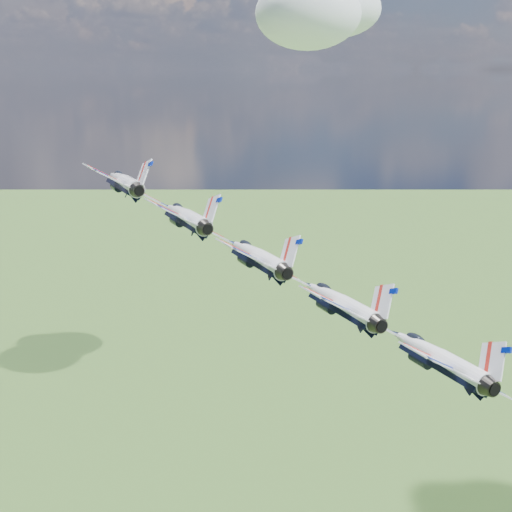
{
  "coord_description": "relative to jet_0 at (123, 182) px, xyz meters",
  "views": [
    {
      "loc": [
        -9.13,
        -89.65,
        163.37
      ],
      "look_at": [
        -0.4,
        -15.03,
        143.67
      ],
      "focal_mm": 50.0,
      "sensor_mm": 36.0,
      "label": 1
    }
  ],
  "objects": [
    {
      "name": "jet_3",
      "position": [
        22.5,
        -23.35,
        -9.09
      ],
      "size": [
        15.78,
        18.54,
        9.43
      ],
      "primitive_type": null,
      "rotation": [
        0.0,
        0.52,
        0.3
      ],
      "color": "white"
    },
    {
      "name": "jet_2",
      "position": [
        15.0,
        -15.56,
        -6.06
      ],
      "size": [
        15.78,
        18.54,
        9.43
      ],
      "primitive_type": null,
      "rotation": [
        0.0,
        0.52,
        0.3
      ],
      "color": "white"
    },
    {
      "name": "cloud_far",
      "position": [
        79.34,
        224.72,
        36.95
      ],
      "size": [
        67.32,
        52.89,
        26.45
      ],
      "primitive_type": "ellipsoid",
      "color": "white"
    },
    {
      "name": "jet_0",
      "position": [
        0.0,
        0.0,
        0.0
      ],
      "size": [
        15.78,
        18.54,
        9.43
      ],
      "primitive_type": null,
      "rotation": [
        0.0,
        0.52,
        0.3
      ],
      "color": "white"
    },
    {
      "name": "jet_4",
      "position": [
        30.0,
        -31.13,
        -12.11
      ],
      "size": [
        15.78,
        18.54,
        9.43
      ],
      "primitive_type": null,
      "rotation": [
        0.0,
        0.52,
        0.3
      ],
      "color": "white"
    },
    {
      "name": "jet_1",
      "position": [
        7.5,
        -7.78,
        -3.03
      ],
      "size": [
        15.78,
        18.54,
        9.43
      ],
      "primitive_type": null,
      "rotation": [
        0.0,
        0.52,
        0.3
      ],
      "color": "silver"
    }
  ]
}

